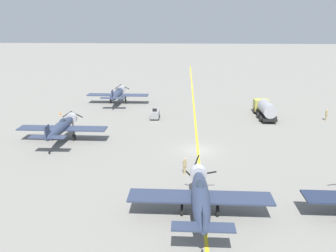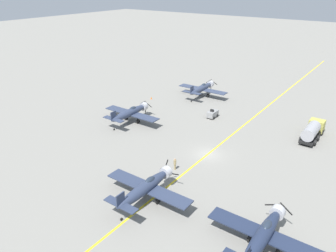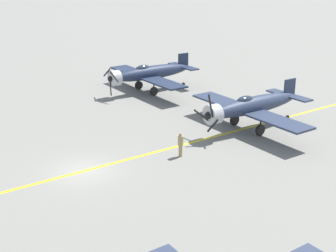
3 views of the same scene
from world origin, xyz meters
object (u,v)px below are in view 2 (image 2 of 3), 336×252
object	(u,v)px
tow_tractor	(212,114)
ground_crew_walking	(175,163)
airplane_far_left	(202,88)
fuel_tanker	(313,130)
airplane_near_center	(146,187)
traffic_cone	(151,98)
airplane_near_right	(264,234)
airplane_mid_left	(130,113)

from	to	relation	value
tow_tractor	ground_crew_walking	distance (m)	21.08
airplane_far_left	fuel_tanker	bearing A→B (deg)	0.84
airplane_near_center	fuel_tanker	size ratio (longest dim) A/B	1.50
tow_tractor	ground_crew_walking	xyz separation A→B (m)	(5.04, -20.47, 0.20)
ground_crew_walking	traffic_cone	size ratio (longest dim) A/B	3.29
airplane_near_center	tow_tractor	world-z (taller)	airplane_near_center
airplane_near_right	tow_tractor	world-z (taller)	airplane_near_right
airplane_far_left	traffic_cone	xyz separation A→B (m)	(-8.48, -8.35, -1.74)
airplane_mid_left	ground_crew_walking	xyz separation A→B (m)	(16.67, -9.18, -1.02)
fuel_tanker	tow_tractor	world-z (taller)	fuel_tanker
airplane_near_right	airplane_near_center	world-z (taller)	airplane_near_center
ground_crew_walking	fuel_tanker	bearing A→B (deg)	58.78
airplane_mid_left	airplane_near_center	bearing A→B (deg)	-47.83
airplane_mid_left	fuel_tanker	distance (m)	32.80
airplane_mid_left	ground_crew_walking	size ratio (longest dim) A/B	6.63
ground_crew_walking	airplane_mid_left	bearing A→B (deg)	151.16
airplane_near_right	fuel_tanker	xyz separation A→B (m)	(-2.52, 29.73, -0.50)
airplane_near_right	ground_crew_walking	distance (m)	17.69
airplane_mid_left	tow_tractor	xyz separation A→B (m)	(11.64, 11.29, -1.22)
tow_tractor	airplane_near_center	bearing A→B (deg)	-77.47
airplane_near_right	traffic_cone	bearing A→B (deg)	146.72
tow_tractor	fuel_tanker	bearing A→B (deg)	5.28
airplane_near_right	airplane_mid_left	distance (m)	36.68
tow_tractor	ground_crew_walking	bearing A→B (deg)	-76.17
airplane_mid_left	traffic_cone	bearing A→B (deg)	107.69
airplane_near_center	ground_crew_walking	world-z (taller)	airplane_near_center
airplane_far_left	ground_crew_walking	distance (m)	33.13
traffic_cone	airplane_far_left	bearing A→B (deg)	44.54
airplane_far_left	ground_crew_walking	size ratio (longest dim) A/B	6.63
airplane_far_left	fuel_tanker	world-z (taller)	airplane_far_left
traffic_cone	ground_crew_walking	bearing A→B (deg)	-45.29
tow_tractor	traffic_cone	bearing A→B (deg)	174.80
airplane_near_right	ground_crew_walking	world-z (taller)	airplane_near_right
airplane_far_left	tow_tractor	distance (m)	12.92
fuel_tanker	ground_crew_walking	bearing A→B (deg)	-121.22
airplane_mid_left	airplane_near_center	xyz separation A→B (m)	(17.98, -17.27, 0.00)
airplane_mid_left	airplane_near_right	bearing A→B (deg)	-31.13
airplane_mid_left	ground_crew_walking	bearing A→B (deg)	-32.83
airplane_near_right	airplane_near_center	distance (m)	14.67
tow_tractor	ground_crew_walking	size ratio (longest dim) A/B	1.44
airplane_near_right	airplane_near_center	size ratio (longest dim) A/B	1.00
airplane_near_center	ground_crew_walking	distance (m)	8.26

